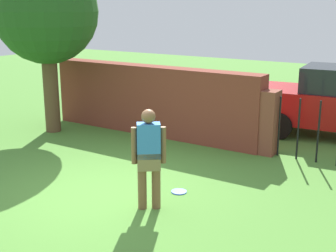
# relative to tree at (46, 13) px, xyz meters

# --- Properties ---
(ground_plane) EXTENTS (40.00, 40.00, 0.00)m
(ground_plane) POSITION_rel_tree_xyz_m (3.79, -2.44, -2.96)
(ground_plane) COLOR #4C8433
(brick_wall) EXTENTS (5.80, 0.50, 1.71)m
(brick_wall) POSITION_rel_tree_xyz_m (2.29, 1.18, -2.10)
(brick_wall) COLOR brown
(brick_wall) RESTS_ON ground
(tree) EXTENTS (2.53, 2.53, 4.26)m
(tree) POSITION_rel_tree_xyz_m (0.00, 0.00, 0.00)
(tree) COLOR brown
(tree) RESTS_ON ground
(person) EXTENTS (0.45, 0.39, 1.62)m
(person) POSITION_rel_tree_xyz_m (4.75, -2.50, -2.06)
(person) COLOR brown
(person) RESTS_ON ground
(fence_gate) EXTENTS (3.05, 0.44, 1.40)m
(fence_gate) POSITION_rel_tree_xyz_m (6.59, 1.18, -2.26)
(fence_gate) COLOR brown
(fence_gate) RESTS_ON ground
(frisbee_blue) EXTENTS (0.27, 0.27, 0.02)m
(frisbee_blue) POSITION_rel_tree_xyz_m (4.82, -1.70, -2.95)
(frisbee_blue) COLOR blue
(frisbee_blue) RESTS_ON ground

